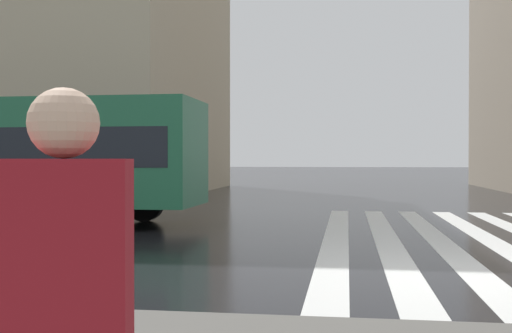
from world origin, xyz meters
name	(u,v)px	position (x,y,z in m)	size (l,w,h in m)	color
ground_plane	(456,277)	(0.00, 0.00, 0.00)	(220.00, 220.00, 0.00)	black
zebra_crossing	(490,240)	(4.00, -1.31, 0.00)	(13.00, 6.50, 0.01)	silver
pedestrian_in_red_jacket	(55,314)	(-6.96, 2.36, 1.13)	(0.34, 0.65, 1.68)	maroon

